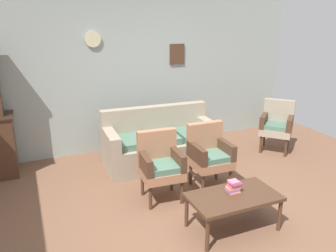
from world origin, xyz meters
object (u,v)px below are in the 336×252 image
(armchair_near_couch_end, at_px, (160,163))
(armchair_row_middle, at_px, (209,153))
(coffee_table, at_px, (234,199))
(floor_vase_by_wall, at_px, (273,120))
(wingback_chair_by_fireplace, at_px, (277,124))
(floral_couch, at_px, (160,144))
(book_stack_on_table, at_px, (234,187))

(armchair_near_couch_end, height_order, armchair_row_middle, same)
(coffee_table, xyz_separation_m, floor_vase_by_wall, (2.57, 2.46, -0.09))
(wingback_chair_by_fireplace, distance_m, coffee_table, 2.66)
(wingback_chair_by_fireplace, distance_m, floor_vase_by_wall, 0.95)
(armchair_near_couch_end, xyz_separation_m, wingback_chair_by_fireplace, (2.52, 0.75, 0.00))
(coffee_table, bearing_deg, wingback_chair_by_fireplace, 40.13)
(armchair_near_couch_end, height_order, wingback_chair_by_fireplace, same)
(floor_vase_by_wall, bearing_deg, armchair_row_middle, -147.86)
(floral_couch, xyz_separation_m, armchair_near_couch_end, (-0.42, -1.03, 0.17))
(armchair_row_middle, xyz_separation_m, wingback_chair_by_fireplace, (1.77, 0.71, 0.00))
(armchair_row_middle, height_order, book_stack_on_table, armchair_row_middle)
(wingback_chair_by_fireplace, bearing_deg, book_stack_on_table, -140.42)
(wingback_chair_by_fireplace, bearing_deg, armchair_row_middle, -158.12)
(armchair_near_couch_end, distance_m, floor_vase_by_wall, 3.41)
(floral_couch, height_order, wingback_chair_by_fireplace, same)
(armchair_near_couch_end, bearing_deg, coffee_table, -63.13)
(wingback_chair_by_fireplace, bearing_deg, floor_vase_by_wall, 53.77)
(floral_couch, bearing_deg, wingback_chair_by_fireplace, -7.72)
(floral_couch, bearing_deg, floor_vase_by_wall, 9.87)
(armchair_near_couch_end, xyz_separation_m, book_stack_on_table, (0.52, -0.90, -0.01))
(floral_couch, relative_size, floor_vase_by_wall, 3.15)
(armchair_near_couch_end, bearing_deg, wingback_chair_by_fireplace, 16.56)
(armchair_near_couch_end, xyz_separation_m, armchair_row_middle, (0.75, 0.04, 0.00))
(coffee_table, relative_size, floor_vase_by_wall, 1.73)
(floral_couch, height_order, armchair_row_middle, same)
(armchair_near_couch_end, bearing_deg, floor_vase_by_wall, 25.99)
(wingback_chair_by_fireplace, distance_m, book_stack_on_table, 2.59)
(floral_couch, distance_m, armchair_row_middle, 1.06)
(wingback_chair_by_fireplace, xyz_separation_m, floor_vase_by_wall, (0.55, 0.74, -0.21))
(coffee_table, distance_m, book_stack_on_table, 0.13)
(armchair_row_middle, relative_size, coffee_table, 0.90)
(wingback_chair_by_fireplace, relative_size, coffee_table, 0.90)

